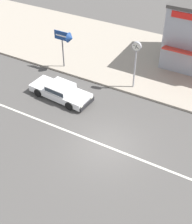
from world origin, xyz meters
name	(u,v)px	position (x,y,z in m)	size (l,w,h in m)	color
ground_plane	(106,146)	(0.00, 0.00, 0.00)	(160.00, 160.00, 0.00)	#4C4947
lane_centre_stripe	(106,146)	(0.00, 0.00, 0.00)	(50.40, 0.14, 0.01)	silver
kerb_strip	(165,65)	(0.00, 10.41, 0.07)	(68.00, 10.00, 0.15)	#9E9384
sedan_white_1	(61,91)	(-4.99, 2.74, 0.53)	(4.63, 2.01, 1.06)	white
street_clock	(136,54)	(-1.00, 6.19, 2.80)	(0.64, 0.22, 3.57)	#9E9EA3
arrow_signboard	(68,39)	(-6.41, 6.12, 2.67)	(1.61, 0.76, 3.02)	#4C4C51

